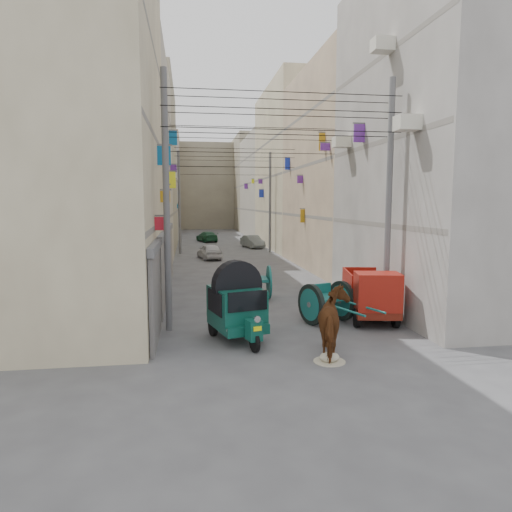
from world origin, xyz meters
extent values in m
plane|color=#49494B|center=(0.00, 0.00, 0.00)|extent=(140.00, 140.00, 0.00)
cube|color=beige|center=(-8.00, 8.00, 6.50)|extent=(8.00, 10.00, 13.00)
cube|color=slate|center=(-4.12, 8.00, 3.20)|extent=(0.25, 9.80, 0.18)
cube|color=slate|center=(-4.12, 8.00, 6.20)|extent=(0.25, 9.80, 0.18)
cube|color=slate|center=(-4.12, 8.00, 9.20)|extent=(0.25, 9.80, 0.18)
cube|color=#A8A190|center=(-8.00, 19.00, 6.00)|extent=(8.00, 12.00, 12.00)
cube|color=slate|center=(-4.12, 19.00, 3.20)|extent=(0.25, 11.76, 0.18)
cube|color=slate|center=(-4.12, 19.00, 6.20)|extent=(0.25, 11.76, 0.18)
cube|color=slate|center=(-4.12, 19.00, 9.20)|extent=(0.25, 11.76, 0.18)
cube|color=gray|center=(-8.00, 32.00, 7.00)|extent=(8.00, 14.00, 14.00)
cube|color=slate|center=(-4.12, 32.00, 3.20)|extent=(0.25, 13.72, 0.18)
cube|color=slate|center=(-4.12, 32.00, 6.20)|extent=(0.25, 13.72, 0.18)
cube|color=slate|center=(-4.12, 32.00, 9.20)|extent=(0.25, 13.72, 0.18)
cube|color=#A7A29C|center=(-8.00, 46.00, 5.90)|extent=(8.00, 14.00, 11.80)
cube|color=slate|center=(-4.12, 46.00, 3.20)|extent=(0.25, 13.72, 0.18)
cube|color=slate|center=(-4.12, 46.00, 6.20)|extent=(0.25, 13.72, 0.18)
cube|color=slate|center=(-4.12, 46.00, 9.20)|extent=(0.25, 13.72, 0.18)
cube|color=tan|center=(-8.00, 59.00, 6.75)|extent=(8.00, 12.00, 13.50)
cube|color=slate|center=(-4.12, 59.00, 3.20)|extent=(0.25, 11.76, 0.18)
cube|color=slate|center=(-4.12, 59.00, 6.20)|extent=(0.25, 11.76, 0.18)
cube|color=slate|center=(-4.12, 59.00, 9.20)|extent=(0.25, 11.76, 0.18)
cube|color=#A7A29C|center=(8.00, 8.00, 6.50)|extent=(8.00, 10.00, 13.00)
cube|color=slate|center=(4.12, 8.00, 3.20)|extent=(0.25, 9.80, 0.18)
cube|color=slate|center=(4.12, 8.00, 6.20)|extent=(0.25, 9.80, 0.18)
cube|color=slate|center=(4.12, 8.00, 9.20)|extent=(0.25, 9.80, 0.18)
cube|color=tan|center=(8.00, 19.00, 6.00)|extent=(8.00, 12.00, 12.00)
cube|color=slate|center=(4.12, 19.00, 3.20)|extent=(0.25, 11.76, 0.18)
cube|color=slate|center=(4.12, 19.00, 6.20)|extent=(0.25, 11.76, 0.18)
cube|color=slate|center=(4.12, 19.00, 9.20)|extent=(0.25, 11.76, 0.18)
cube|color=beige|center=(8.00, 32.00, 7.00)|extent=(8.00, 14.00, 14.00)
cube|color=slate|center=(4.12, 32.00, 3.20)|extent=(0.25, 13.72, 0.18)
cube|color=slate|center=(4.12, 32.00, 6.20)|extent=(0.25, 13.72, 0.18)
cube|color=slate|center=(4.12, 32.00, 9.20)|extent=(0.25, 13.72, 0.18)
cube|color=#A8A190|center=(8.00, 46.00, 5.90)|extent=(8.00, 14.00, 11.80)
cube|color=slate|center=(4.12, 46.00, 3.20)|extent=(0.25, 13.72, 0.18)
cube|color=slate|center=(4.12, 46.00, 6.20)|extent=(0.25, 13.72, 0.18)
cube|color=slate|center=(4.12, 46.00, 9.20)|extent=(0.25, 13.72, 0.18)
cube|color=gray|center=(8.00, 59.00, 6.75)|extent=(8.00, 12.00, 13.50)
cube|color=slate|center=(4.12, 59.00, 3.20)|extent=(0.25, 11.76, 0.18)
cube|color=slate|center=(4.12, 59.00, 6.20)|extent=(0.25, 11.76, 0.18)
cube|color=slate|center=(4.12, 59.00, 9.20)|extent=(0.25, 11.76, 0.18)
cube|color=gray|center=(0.00, 66.00, 6.50)|extent=(22.00, 10.00, 13.00)
cube|color=#4E4D53|center=(-3.92, 4.80, 1.30)|extent=(0.12, 3.00, 2.60)
cube|color=#5C5C5E|center=(-3.90, 4.80, 2.75)|extent=(0.18, 3.20, 0.25)
cube|color=#4E4D53|center=(-3.92, 8.50, 1.30)|extent=(0.12, 3.00, 2.60)
cube|color=#5C5C5E|center=(-3.90, 8.50, 2.75)|extent=(0.18, 3.20, 0.25)
cube|color=#4E4D53|center=(-3.92, 12.20, 1.30)|extent=(0.12, 3.00, 2.60)
cube|color=#5C5C5E|center=(-3.90, 12.20, 2.75)|extent=(0.18, 3.20, 0.25)
cube|color=#4E4D53|center=(-3.92, 16.00, 1.30)|extent=(0.12, 3.00, 2.60)
cube|color=#5C5C5E|center=(-3.90, 16.00, 2.75)|extent=(0.18, 3.20, 0.25)
cube|color=#652997|center=(3.81, 34.28, 5.98)|extent=(0.38, 0.08, 0.41)
cube|color=#0D5D97|center=(-3.86, 41.61, 3.62)|extent=(0.27, 0.08, 0.71)
cube|color=red|center=(-3.78, 6.43, 3.35)|extent=(0.44, 0.08, 0.42)
cube|color=#F7FD1C|center=(-3.77, 15.80, 5.17)|extent=(0.45, 0.08, 0.84)
cube|color=#652997|center=(3.79, 44.88, 5.91)|extent=(0.41, 0.08, 0.59)
cube|color=#C38E17|center=(-3.81, 9.76, 4.24)|extent=(0.38, 0.08, 0.44)
cube|color=#1B31BE|center=(3.78, 33.54, 4.85)|extent=(0.43, 0.08, 0.72)
cube|color=#F7FD1C|center=(3.86, 39.62, 6.25)|extent=(0.28, 0.08, 0.44)
cube|color=#0D5D97|center=(-3.76, 20.00, 7.85)|extent=(0.48, 0.08, 0.84)
cube|color=#0D5D97|center=(-3.85, 38.07, 3.67)|extent=(0.31, 0.08, 0.44)
cube|color=#652997|center=(3.82, 19.02, 5.41)|extent=(0.35, 0.08, 0.45)
cube|color=#1B31BE|center=(3.83, 22.65, 6.65)|extent=(0.34, 0.08, 0.79)
cube|color=red|center=(-3.86, 12.02, 4.50)|extent=(0.28, 0.08, 0.52)
cube|color=white|center=(-3.86, 29.62, 6.26)|extent=(0.28, 0.08, 0.74)
cube|color=#C38E17|center=(3.87, 18.51, 3.22)|extent=(0.26, 0.08, 0.80)
cube|color=#F7FD1C|center=(3.83, 9.37, 6.69)|extent=(0.34, 0.08, 0.55)
cube|color=#0D5D97|center=(-3.76, 8.55, 5.67)|extent=(0.47, 0.08, 0.67)
cube|color=#652997|center=(-3.80, 21.15, 6.14)|extent=(0.40, 0.08, 0.47)
cube|color=#C38E17|center=(-3.84, 21.66, 5.24)|extent=(0.32, 0.08, 0.55)
cube|color=#652997|center=(3.76, 13.74, 6.73)|extent=(0.47, 0.08, 0.35)
cube|color=#C38E17|center=(3.84, 14.58, 7.07)|extent=(0.32, 0.08, 0.89)
cube|color=#652997|center=(3.78, 9.29, 6.73)|extent=(0.44, 0.08, 0.69)
cube|color=#C38E17|center=(-4.06, 6.00, 3.00)|extent=(0.10, 3.20, 0.80)
cube|color=#652997|center=(-4.06, 15.00, 3.00)|extent=(0.10, 3.20, 0.80)
cube|color=#C38E17|center=(-4.06, 27.00, 3.00)|extent=(0.10, 3.20, 0.80)
cube|color=#0D5D97|center=(-4.06, 39.00, 3.00)|extent=(0.10, 3.20, 0.80)
cube|color=red|center=(4.06, 6.00, 3.00)|extent=(0.10, 3.20, 0.80)
cube|color=white|center=(4.06, 15.00, 3.00)|extent=(0.10, 3.20, 0.80)
cube|color=#C38E17|center=(4.06, 27.00, 3.00)|extent=(0.10, 3.20, 0.80)
cube|color=#1B31BE|center=(4.06, 39.00, 3.00)|extent=(0.10, 3.20, 0.80)
cube|color=beige|center=(3.65, 5.00, 6.40)|extent=(0.70, 0.55, 0.45)
cube|color=beige|center=(3.65, 11.00, 6.60)|extent=(0.70, 0.55, 0.45)
cube|color=beige|center=(3.65, 7.00, 9.30)|extent=(0.70, 0.55, 0.45)
cylinder|color=#5C5C5E|center=(-3.60, 6.00, 4.00)|extent=(0.20, 0.20, 8.00)
cylinder|color=#5C5C5E|center=(3.60, 6.00, 4.00)|extent=(0.20, 0.20, 8.00)
cylinder|color=#5C5C5E|center=(-3.60, 28.00, 4.00)|extent=(0.20, 0.20, 8.00)
cylinder|color=#5C5C5E|center=(3.60, 28.00, 4.00)|extent=(0.20, 0.20, 8.00)
cylinder|color=black|center=(0.00, 5.50, 6.20)|extent=(7.40, 0.02, 0.02)
cylinder|color=black|center=(0.00, 5.50, 6.80)|extent=(7.40, 0.02, 0.02)
cylinder|color=black|center=(0.00, 5.50, 7.30)|extent=(7.40, 0.02, 0.02)
cylinder|color=black|center=(0.00, 6.50, 6.20)|extent=(7.40, 0.02, 0.02)
cylinder|color=black|center=(0.00, 6.50, 6.80)|extent=(7.40, 0.02, 0.02)
cylinder|color=black|center=(0.00, 6.50, 7.30)|extent=(7.40, 0.02, 0.02)
cylinder|color=black|center=(0.00, 12.00, 6.20)|extent=(7.40, 0.02, 0.02)
cylinder|color=black|center=(0.00, 12.00, 6.80)|extent=(7.40, 0.02, 0.02)
cylinder|color=black|center=(0.00, 12.00, 7.30)|extent=(7.40, 0.02, 0.02)
cylinder|color=black|center=(0.00, 20.00, 6.20)|extent=(7.40, 0.02, 0.02)
cylinder|color=black|center=(0.00, 20.00, 6.80)|extent=(7.40, 0.02, 0.02)
cylinder|color=black|center=(0.00, 20.00, 7.30)|extent=(7.40, 0.02, 0.02)
cylinder|color=black|center=(0.00, 28.00, 6.20)|extent=(7.40, 0.02, 0.02)
cylinder|color=black|center=(0.00, 28.00, 6.80)|extent=(7.40, 0.02, 0.02)
cylinder|color=black|center=(0.00, 28.00, 7.30)|extent=(7.40, 0.02, 0.02)
cylinder|color=black|center=(-1.24, 3.47, 0.28)|extent=(0.26, 0.57, 0.56)
cylinder|color=black|center=(-2.26, 5.18, 0.28)|extent=(0.26, 0.57, 0.56)
cylinder|color=black|center=(-1.20, 5.46, 0.28)|extent=(0.26, 0.57, 0.56)
cube|color=#0C4538|center=(-1.58, 4.74, 0.48)|extent=(1.70, 2.17, 0.28)
cube|color=#0C4538|center=(-1.25, 3.52, 0.60)|extent=(0.46, 0.53, 0.55)
cylinder|color=silver|center=(-1.19, 3.30, 0.95)|extent=(0.19, 0.10, 0.18)
cube|color=#EEEF0D|center=(-1.19, 3.28, 0.70)|extent=(0.22, 0.09, 0.12)
cube|color=#0C4538|center=(-1.59, 4.78, 1.05)|extent=(1.70, 1.99, 0.95)
cube|color=black|center=(-1.36, 3.94, 1.30)|extent=(1.13, 0.36, 0.55)
cube|color=black|center=(-2.23, 4.61, 1.15)|extent=(0.35, 1.17, 0.65)
cube|color=black|center=(-0.95, 4.95, 1.15)|extent=(0.35, 1.17, 0.65)
cube|color=white|center=(-1.36, 3.91, 0.55)|extent=(1.23, 0.37, 0.06)
cylinder|color=black|center=(1.01, 5.97, 0.68)|extent=(0.60, 1.33, 1.36)
cylinder|color=#16635E|center=(1.01, 5.97, 0.68)|extent=(0.51, 1.05, 1.06)
cylinder|color=#5C5C5E|center=(1.01, 5.97, 0.68)|extent=(0.26, 0.24, 0.17)
cylinder|color=black|center=(2.20, 6.40, 0.68)|extent=(0.60, 1.33, 1.36)
cylinder|color=#16635E|center=(2.20, 6.40, 0.68)|extent=(0.51, 1.05, 1.06)
cylinder|color=#5C5C5E|center=(2.20, 6.40, 0.68)|extent=(0.26, 0.24, 0.17)
cylinder|color=#5C5C5E|center=(1.60, 6.18, 0.68)|extent=(1.26, 0.52, 0.08)
cube|color=#16635E|center=(1.60, 6.18, 0.86)|extent=(1.32, 1.35, 0.10)
cube|color=#16635E|center=(1.44, 6.64, 1.07)|extent=(0.99, 0.42, 0.34)
cylinder|color=#16635E|center=(1.65, 4.91, 0.78)|extent=(0.82, 2.13, 0.07)
cylinder|color=#16635E|center=(2.38, 5.17, 0.78)|extent=(0.82, 2.13, 0.07)
cylinder|color=black|center=(2.40, 5.45, 0.31)|extent=(0.29, 0.65, 0.63)
cylinder|color=black|center=(2.79, 7.51, 0.31)|extent=(0.29, 0.65, 0.63)
cylinder|color=black|center=(3.61, 5.22, 0.31)|extent=(0.29, 0.65, 0.63)
cylinder|color=black|center=(4.00, 7.28, 0.31)|extent=(0.29, 0.65, 0.63)
cube|color=#5D170D|center=(3.20, 6.36, 0.52)|extent=(1.94, 3.35, 0.33)
cube|color=maroon|center=(3.00, 5.29, 1.19)|extent=(1.54, 1.24, 1.19)
cube|color=black|center=(2.91, 4.85, 1.29)|extent=(1.23, 0.29, 0.52)
cube|color=#5D170D|center=(3.30, 6.88, 0.78)|extent=(1.79, 2.33, 0.11)
cube|color=maroon|center=(2.61, 7.01, 1.19)|extent=(0.45, 2.07, 0.81)
cube|color=maroon|center=(3.98, 6.75, 1.19)|extent=(0.45, 2.07, 0.81)
cube|color=maroon|center=(3.49, 7.89, 1.19)|extent=(1.42, 0.32, 0.81)
cylinder|color=#16635E|center=(-1.13, 10.36, 0.70)|extent=(0.13, 1.40, 1.40)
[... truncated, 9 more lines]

